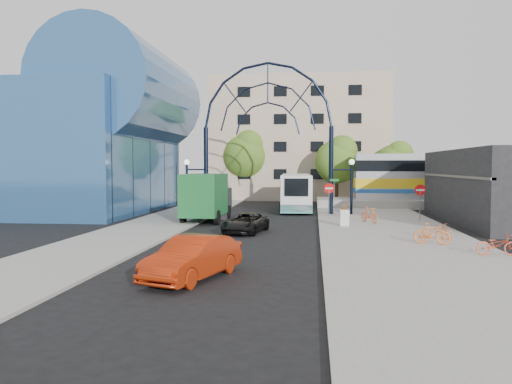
# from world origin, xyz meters

# --- Properties ---
(ground) EXTENTS (120.00, 120.00, 0.00)m
(ground) POSITION_xyz_m (0.00, 0.00, 0.00)
(ground) COLOR black
(ground) RESTS_ON ground
(sidewalk_east) EXTENTS (8.00, 56.00, 0.12)m
(sidewalk_east) POSITION_xyz_m (8.00, 4.00, 0.06)
(sidewalk_east) COLOR gray
(sidewalk_east) RESTS_ON ground
(plaza_west) EXTENTS (5.00, 50.00, 0.12)m
(plaza_west) POSITION_xyz_m (-6.50, 6.00, 0.06)
(plaza_west) COLOR gray
(plaza_west) RESTS_ON ground
(gateway_arch) EXTENTS (13.64, 0.44, 12.10)m
(gateway_arch) POSITION_xyz_m (0.00, 14.00, 8.56)
(gateway_arch) COLOR black
(gateway_arch) RESTS_ON ground
(stop_sign) EXTENTS (0.80, 0.07, 2.50)m
(stop_sign) POSITION_xyz_m (4.80, 12.00, 1.99)
(stop_sign) COLOR slate
(stop_sign) RESTS_ON sidewalk_east
(do_not_enter_sign) EXTENTS (0.76, 0.07, 2.48)m
(do_not_enter_sign) POSITION_xyz_m (11.00, 10.00, 1.98)
(do_not_enter_sign) COLOR slate
(do_not_enter_sign) RESTS_ON sidewalk_east
(street_name_sign) EXTENTS (0.70, 0.70, 2.80)m
(street_name_sign) POSITION_xyz_m (5.20, 12.60, 2.13)
(street_name_sign) COLOR slate
(street_name_sign) RESTS_ON sidewalk_east
(sandwich_board) EXTENTS (0.55, 0.61, 0.99)m
(sandwich_board) POSITION_xyz_m (5.60, 5.98, 0.74)
(sandwich_board) COLOR white
(sandwich_board) RESTS_ON sidewalk_east
(transit_hall) EXTENTS (16.50, 18.00, 14.50)m
(transit_hall) POSITION_xyz_m (-15.30, 15.00, 6.70)
(transit_hall) COLOR #2E5A8E
(transit_hall) RESTS_ON ground
(commercial_block_east) EXTENTS (6.00, 16.00, 5.00)m
(commercial_block_east) POSITION_xyz_m (16.00, 10.00, 2.50)
(commercial_block_east) COLOR black
(commercial_block_east) RESTS_ON ground
(apartment_block) EXTENTS (20.00, 12.10, 14.00)m
(apartment_block) POSITION_xyz_m (2.00, 34.97, 7.00)
(apartment_block) COLOR tan
(apartment_block) RESTS_ON ground
(train_platform) EXTENTS (32.00, 5.00, 0.80)m
(train_platform) POSITION_xyz_m (20.00, 22.00, 0.40)
(train_platform) COLOR gray
(train_platform) RESTS_ON ground
(train_car) EXTENTS (25.10, 3.05, 4.20)m
(train_car) POSITION_xyz_m (20.00, 22.00, 2.90)
(train_car) COLOR #B7B7BC
(train_car) RESTS_ON train_platform
(tree_north_a) EXTENTS (4.48, 4.48, 7.00)m
(tree_north_a) POSITION_xyz_m (6.12, 25.93, 4.61)
(tree_north_a) COLOR #382314
(tree_north_a) RESTS_ON ground
(tree_north_b) EXTENTS (5.12, 5.12, 8.00)m
(tree_north_b) POSITION_xyz_m (-3.88, 29.93, 5.27)
(tree_north_b) COLOR #382314
(tree_north_b) RESTS_ON ground
(tree_north_c) EXTENTS (4.16, 4.16, 6.50)m
(tree_north_c) POSITION_xyz_m (12.12, 27.93, 4.28)
(tree_north_c) COLOR #382314
(tree_north_c) RESTS_ON ground
(city_bus) EXTENTS (3.06, 11.47, 3.12)m
(city_bus) POSITION_xyz_m (2.09, 18.81, 1.63)
(city_bus) COLOR white
(city_bus) RESTS_ON ground
(green_truck) EXTENTS (2.66, 6.66, 3.34)m
(green_truck) POSITION_xyz_m (-3.80, 8.84, 1.67)
(green_truck) COLOR black
(green_truck) RESTS_ON ground
(black_suv) EXTENTS (2.63, 4.45, 1.16)m
(black_suv) POSITION_xyz_m (-0.27, 3.00, 0.58)
(black_suv) COLOR black
(black_suv) RESTS_ON ground
(red_sedan) EXTENTS (2.87, 4.75, 1.48)m
(red_sedan) POSITION_xyz_m (-0.45, -8.97, 0.74)
(red_sedan) COLOR #A3250A
(red_sedan) RESTS_ON ground
(bike_near_a) EXTENTS (0.86, 1.86, 0.94)m
(bike_near_a) POSITION_xyz_m (5.98, 12.45, 0.59)
(bike_near_a) COLOR orange
(bike_near_a) RESTS_ON sidewalk_east
(bike_near_b) EXTENTS (1.34, 1.80, 1.08)m
(bike_near_b) POSITION_xyz_m (7.33, 8.00, 0.66)
(bike_near_b) COLOR orange
(bike_near_b) RESTS_ON sidewalk_east
(bike_far_a) EXTENTS (1.64, 1.19, 0.82)m
(bike_far_a) POSITION_xyz_m (10.03, 1.00, 0.53)
(bike_far_a) COLOR #CE5929
(bike_far_a) RESTS_ON sidewalk_east
(bike_far_b) EXTENTS (1.76, 0.93, 1.02)m
(bike_far_b) POSITION_xyz_m (9.34, -0.88, 0.63)
(bike_far_b) COLOR orange
(bike_far_b) RESTS_ON sidewalk_east
(bike_far_c) EXTENTS (1.76, 0.69, 0.91)m
(bike_far_c) POSITION_xyz_m (11.37, -3.66, 0.57)
(bike_far_c) COLOR #DD502C
(bike_far_c) RESTS_ON sidewalk_east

